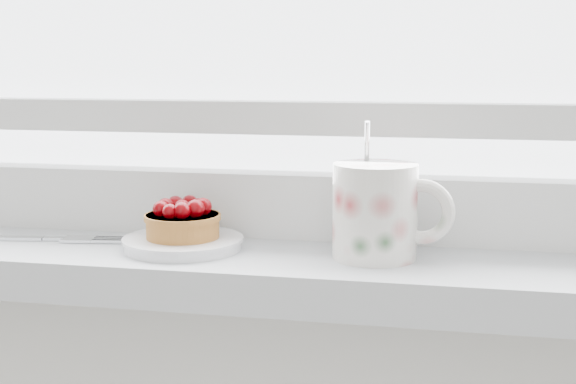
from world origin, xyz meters
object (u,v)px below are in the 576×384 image
(floral_mug, at_px, (378,209))
(fork, at_px, (27,238))
(raspberry_tart, at_px, (183,220))
(saucer, at_px, (183,243))

(floral_mug, bearing_deg, fork, 179.86)
(raspberry_tart, height_order, fork, raspberry_tart)
(raspberry_tart, relative_size, fork, 0.36)
(raspberry_tart, bearing_deg, saucer, -166.75)
(floral_mug, distance_m, fork, 0.38)
(saucer, bearing_deg, raspberry_tart, 13.25)
(floral_mug, bearing_deg, saucer, -179.19)
(saucer, relative_size, floral_mug, 0.93)
(raspberry_tart, distance_m, fork, 0.18)
(raspberry_tart, xyz_separation_m, fork, (-0.18, 0.00, -0.03))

